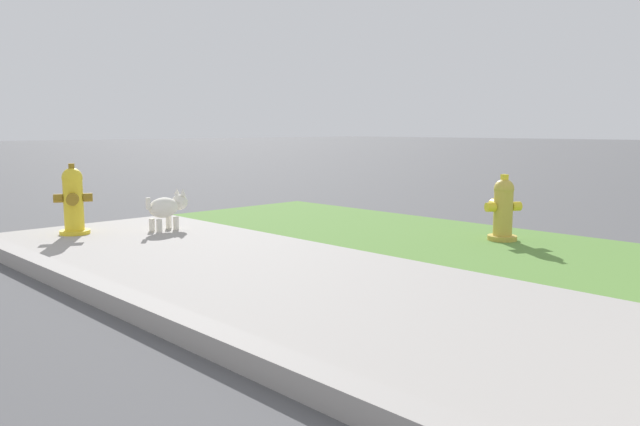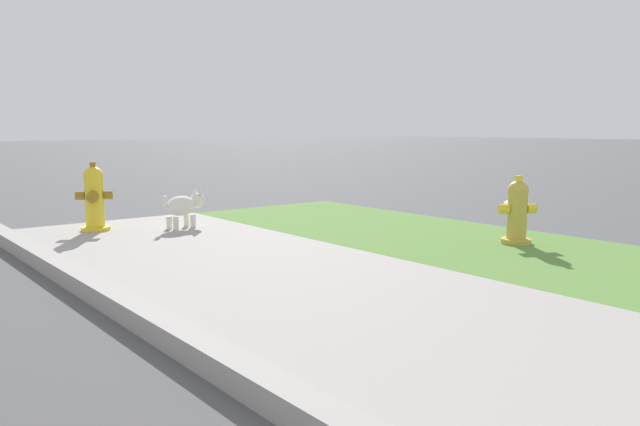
{
  "view_description": "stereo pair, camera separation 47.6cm",
  "coord_description": "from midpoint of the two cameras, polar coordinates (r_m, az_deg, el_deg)",
  "views": [
    {
      "loc": [
        -2.1,
        -2.9,
        1.09
      ],
      "look_at": [
        -5.71,
        0.61,
        0.4
      ],
      "focal_mm": 35.0,
      "sensor_mm": 36.0,
      "label": 1
    },
    {
      "loc": [
        -1.78,
        -2.54,
        1.09
      ],
      "look_at": [
        -5.71,
        0.61,
        0.4
      ],
      "focal_mm": 35.0,
      "sensor_mm": 36.0,
      "label": 2
    }
  ],
  "objects": [
    {
      "name": "small_white_dog",
      "position": [
        6.89,
        -15.73,
        0.48
      ],
      "size": [
        0.27,
        0.54,
        0.44
      ],
      "rotation": [
        0.0,
        0.0,
        1.75
      ],
      "color": "silver",
      "rests_on": "ground"
    },
    {
      "name": "fire_hydrant_by_grass_verge",
      "position": [
        6.23,
        14.31,
        0.31
      ],
      "size": [
        0.34,
        0.36,
        0.65
      ],
      "rotation": [
        0.0,
        0.0,
        1.05
      ],
      "color": "gold",
      "rests_on": "ground"
    },
    {
      "name": "fire_hydrant_mid_block",
      "position": [
        6.91,
        -23.49,
        1.01
      ],
      "size": [
        0.35,
        0.38,
        0.73
      ],
      "rotation": [
        0.0,
        0.0,
        4.27
      ],
      "color": "yellow",
      "rests_on": "ground"
    }
  ]
}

